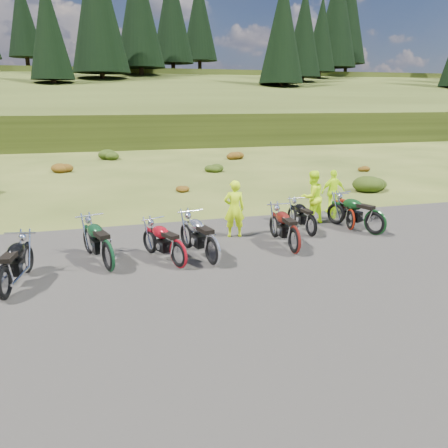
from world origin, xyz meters
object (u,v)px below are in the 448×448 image
object	(u,v)px
motorcycle_0	(7,300)
person_middle	(234,210)
motorcycle_7	(374,236)
motorcycle_3	(213,266)

from	to	relation	value
motorcycle_0	person_middle	xyz separation A→B (m)	(6.00, 2.97, 0.89)
motorcycle_0	motorcycle_7	distance (m)	10.50
motorcycle_7	person_middle	bearing A→B (deg)	54.33
person_middle	motorcycle_0	bearing A→B (deg)	32.60
motorcycle_3	person_middle	size ratio (longest dim) A/B	1.30
motorcycle_3	motorcycle_7	bearing A→B (deg)	-92.00
motorcycle_0	motorcycle_7	world-z (taller)	motorcycle_7
motorcycle_3	motorcycle_7	size ratio (longest dim) A/B	1.01
person_middle	motorcycle_3	bearing A→B (deg)	67.00
motorcycle_7	person_middle	xyz separation A→B (m)	(-4.32, 1.04, 0.89)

